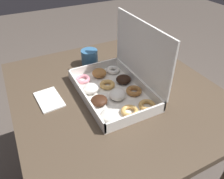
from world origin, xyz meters
name	(u,v)px	position (x,y,z in m)	size (l,w,h in m)	color
dining_table	(115,108)	(0.00, 0.00, 0.65)	(0.97, 0.90, 0.77)	#4C3D2D
donut_box	(118,82)	(0.02, 0.00, 0.82)	(0.41, 0.28, 0.31)	silver
coffee_mug	(90,57)	(-0.26, -0.02, 0.81)	(0.09, 0.09, 0.08)	teal
paper_napkin	(49,99)	(-0.06, -0.29, 0.77)	(0.16, 0.11, 0.01)	white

